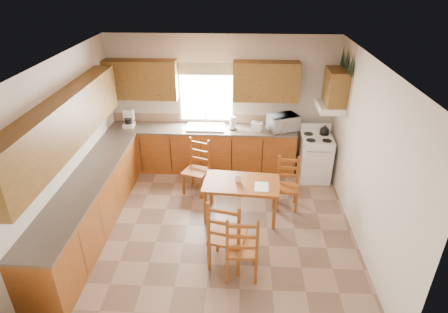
{
  "coord_description": "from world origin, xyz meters",
  "views": [
    {
      "loc": [
        0.41,
        -4.93,
        3.89
      ],
      "look_at": [
        0.15,
        0.3,
        1.15
      ],
      "focal_mm": 30.0,
      "sensor_mm": 36.0,
      "label": 1
    }
  ],
  "objects_px": {
    "chair_near_left": "(228,232)",
    "chair_far_left": "(196,168)",
    "stove": "(315,158)",
    "chair_far_right": "(287,184)",
    "chair_near_right": "(242,244)",
    "microwave": "(283,123)",
    "dining_table": "(241,199)"
  },
  "relations": [
    {
      "from": "microwave",
      "to": "chair_near_right",
      "type": "xyz_separation_m",
      "value": [
        -0.78,
        -2.96,
        -0.55
      ]
    },
    {
      "from": "microwave",
      "to": "chair_near_left",
      "type": "height_order",
      "value": "microwave"
    },
    {
      "from": "dining_table",
      "to": "chair_near_left",
      "type": "relative_size",
      "value": 1.09
    },
    {
      "from": "stove",
      "to": "chair_far_left",
      "type": "xyz_separation_m",
      "value": [
        -2.29,
        -0.63,
        0.07
      ]
    },
    {
      "from": "dining_table",
      "to": "microwave",
      "type": "bearing_deg",
      "value": 68.25
    },
    {
      "from": "dining_table",
      "to": "chair_near_right",
      "type": "bearing_deg",
      "value": -84.9
    },
    {
      "from": "chair_near_right",
      "to": "chair_far_right",
      "type": "relative_size",
      "value": 1.14
    },
    {
      "from": "chair_far_left",
      "to": "chair_far_right",
      "type": "bearing_deg",
      "value": 5.93
    },
    {
      "from": "chair_near_right",
      "to": "chair_far_right",
      "type": "bearing_deg",
      "value": -116.65
    },
    {
      "from": "stove",
      "to": "chair_near_left",
      "type": "height_order",
      "value": "chair_near_left"
    },
    {
      "from": "dining_table",
      "to": "chair_far_right",
      "type": "height_order",
      "value": "chair_far_right"
    },
    {
      "from": "chair_near_left",
      "to": "chair_far_left",
      "type": "bearing_deg",
      "value": -56.93
    },
    {
      "from": "dining_table",
      "to": "chair_near_right",
      "type": "xyz_separation_m",
      "value": [
        0.01,
        -1.36,
        0.2
      ]
    },
    {
      "from": "stove",
      "to": "chair_near_left",
      "type": "distance_m",
      "value": 2.99
    },
    {
      "from": "dining_table",
      "to": "chair_far_left",
      "type": "relative_size",
      "value": 1.22
    },
    {
      "from": "microwave",
      "to": "chair_far_right",
      "type": "bearing_deg",
      "value": -114.29
    },
    {
      "from": "chair_far_left",
      "to": "chair_far_right",
      "type": "height_order",
      "value": "chair_far_left"
    },
    {
      "from": "chair_near_right",
      "to": "chair_far_right",
      "type": "height_order",
      "value": "chair_near_right"
    },
    {
      "from": "chair_far_right",
      "to": "stove",
      "type": "bearing_deg",
      "value": 62.76
    },
    {
      "from": "microwave",
      "to": "chair_near_right",
      "type": "distance_m",
      "value": 3.11
    },
    {
      "from": "chair_near_left",
      "to": "chair_far_left",
      "type": "distance_m",
      "value": 1.99
    },
    {
      "from": "stove",
      "to": "chair_far_left",
      "type": "bearing_deg",
      "value": -163.3
    },
    {
      "from": "stove",
      "to": "chair_near_left",
      "type": "xyz_separation_m",
      "value": [
        -1.62,
        -2.5,
        0.13
      ]
    },
    {
      "from": "microwave",
      "to": "stove",
      "type": "bearing_deg",
      "value": -46.53
    },
    {
      "from": "stove",
      "to": "chair_near_right",
      "type": "bearing_deg",
      "value": -116.6
    },
    {
      "from": "chair_far_left",
      "to": "chair_far_right",
      "type": "xyz_separation_m",
      "value": [
        1.64,
        -0.42,
        -0.05
      ]
    },
    {
      "from": "chair_near_right",
      "to": "microwave",
      "type": "bearing_deg",
      "value": -106.02
    },
    {
      "from": "chair_far_left",
      "to": "chair_far_right",
      "type": "distance_m",
      "value": 1.69
    },
    {
      "from": "stove",
      "to": "chair_far_right",
      "type": "height_order",
      "value": "chair_far_right"
    },
    {
      "from": "chair_far_left",
      "to": "microwave",
      "type": "bearing_deg",
      "value": 48.86
    },
    {
      "from": "dining_table",
      "to": "chair_far_left",
      "type": "distance_m",
      "value": 1.12
    },
    {
      "from": "chair_near_left",
      "to": "stove",
      "type": "bearing_deg",
      "value": -109.33
    }
  ]
}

